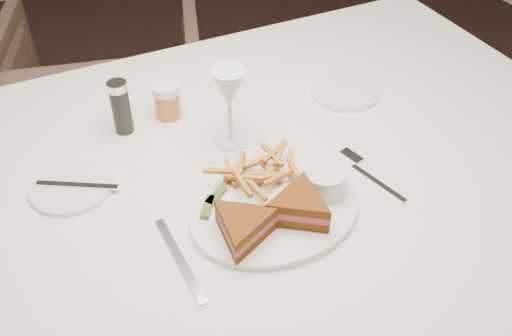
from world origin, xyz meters
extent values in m
plane|color=black|center=(0.00, 0.00, 0.00)|extent=(5.00, 5.00, 0.00)
cube|color=white|center=(-0.04, -0.34, 0.38)|extent=(1.70, 1.21, 0.75)
imported|color=#4C3A2E|center=(-0.05, 0.64, 0.35)|extent=(0.88, 0.85, 0.70)
ellipsoid|color=white|center=(-0.05, -0.48, 0.76)|extent=(0.34, 0.28, 0.01)
cube|color=silver|center=(-0.24, -0.49, 0.75)|extent=(0.03, 0.21, 0.00)
cylinder|color=white|center=(-0.35, -0.21, 0.76)|extent=(0.16, 0.16, 0.01)
cylinder|color=white|center=(0.31, -0.22, 0.76)|extent=(0.16, 0.16, 0.01)
cylinder|color=black|center=(-0.19, -0.09, 0.81)|extent=(0.04, 0.04, 0.12)
cylinder|color=#C0692E|center=(-0.09, -0.09, 0.79)|extent=(0.06, 0.06, 0.08)
cube|color=#405D20|center=(-0.13, -0.40, 0.77)|extent=(0.06, 0.04, 0.01)
cube|color=#405D20|center=(-0.15, -0.41, 0.77)|extent=(0.05, 0.05, 0.01)
cylinder|color=white|center=(0.06, -0.48, 0.79)|extent=(0.08, 0.08, 0.05)
camera|label=1|loc=(-0.45, -1.09, 1.51)|focal=40.00mm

